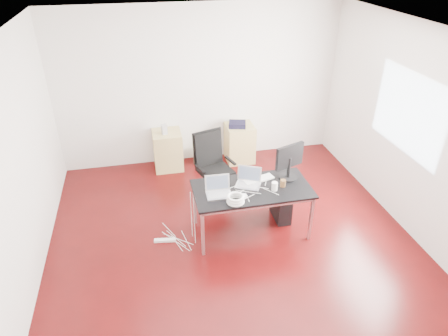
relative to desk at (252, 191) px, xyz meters
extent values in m
plane|color=#370607|center=(-0.30, -0.14, -0.68)|extent=(5.00, 5.00, 0.00)
plane|color=silver|center=(-0.30, -0.14, 2.12)|extent=(5.00, 5.00, 0.00)
plane|color=silver|center=(-0.30, 2.36, 0.72)|extent=(5.00, 0.00, 5.00)
plane|color=silver|center=(-0.30, -2.64, 0.72)|extent=(5.00, 0.00, 5.00)
plane|color=silver|center=(-2.80, -0.14, 0.72)|extent=(0.00, 5.00, 5.00)
plane|color=silver|center=(2.20, -0.14, 0.72)|extent=(0.00, 5.00, 5.00)
plane|color=white|center=(2.18, 0.06, 0.92)|extent=(0.00, 1.50, 1.50)
cube|color=black|center=(0.00, 0.00, 0.04)|extent=(1.60, 0.80, 0.03)
cube|color=silver|center=(-0.75, -0.35, -0.33)|extent=(0.04, 0.04, 0.70)
cube|color=silver|center=(-0.75, 0.35, -0.33)|extent=(0.04, 0.04, 0.70)
cube|color=silver|center=(0.75, -0.35, -0.33)|extent=(0.04, 0.04, 0.70)
cube|color=silver|center=(0.75, 0.35, -0.33)|extent=(0.04, 0.04, 0.70)
cylinder|color=black|center=(-0.32, 0.92, -0.44)|extent=(0.06, 0.06, 0.47)
cube|color=black|center=(-0.32, 0.92, -0.18)|extent=(0.60, 0.58, 0.06)
cube|color=black|center=(-0.39, 1.13, 0.13)|extent=(0.47, 0.23, 0.55)
cube|color=tan|center=(-0.97, 2.09, -0.33)|extent=(0.50, 0.50, 0.70)
cube|color=tan|center=(0.37, 2.09, -0.33)|extent=(0.50, 0.50, 0.70)
cube|color=black|center=(0.52, 0.20, -0.46)|extent=(0.21, 0.45, 0.44)
cylinder|color=black|center=(-0.39, 2.11, -0.54)|extent=(0.30, 0.30, 0.28)
cube|color=white|center=(-1.23, 0.03, -0.66)|extent=(0.31, 0.10, 0.04)
cube|color=silver|center=(-0.48, -0.08, 0.06)|extent=(0.34, 0.24, 0.01)
cube|color=silver|center=(-0.47, 0.04, 0.18)|extent=(0.33, 0.06, 0.22)
cube|color=#475166|center=(-0.47, 0.03, 0.18)|extent=(0.29, 0.05, 0.18)
cube|color=silver|center=(-0.04, 0.07, 0.06)|extent=(0.40, 0.35, 0.01)
cube|color=silver|center=(0.01, 0.17, 0.18)|extent=(0.32, 0.19, 0.22)
cube|color=#475166|center=(0.01, 0.16, 0.18)|extent=(0.28, 0.16, 0.18)
cylinder|color=black|center=(0.57, 0.15, 0.06)|extent=(0.26, 0.26, 0.02)
cylinder|color=black|center=(0.57, 0.15, 0.22)|extent=(0.05, 0.05, 0.30)
cube|color=black|center=(0.57, 0.16, 0.39)|extent=(0.44, 0.20, 0.34)
cube|color=#475166|center=(0.57, 0.19, 0.39)|extent=(0.37, 0.14, 0.29)
cube|color=white|center=(0.15, 0.18, 0.06)|extent=(0.46, 0.24, 0.02)
cylinder|color=white|center=(0.28, -0.11, 0.11)|extent=(0.10, 0.10, 0.12)
cylinder|color=brown|center=(0.42, -0.05, 0.10)|extent=(0.09, 0.09, 0.10)
torus|color=white|center=(-0.30, -0.28, 0.07)|extent=(0.24, 0.24, 0.04)
torus|color=white|center=(-0.30, -0.28, 0.11)|extent=(0.23, 0.23, 0.04)
torus|color=white|center=(-0.30, -0.28, 0.14)|extent=(0.22, 0.22, 0.04)
cube|color=white|center=(-0.17, -0.18, 0.07)|extent=(0.09, 0.09, 0.03)
cube|color=#9E9E9E|center=(-1.00, 2.03, 0.11)|extent=(0.11, 0.10, 0.18)
cube|color=black|center=(0.31, 2.07, 0.07)|extent=(0.35, 0.31, 0.09)
camera|label=1|loc=(-1.35, -4.35, 3.02)|focal=32.00mm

